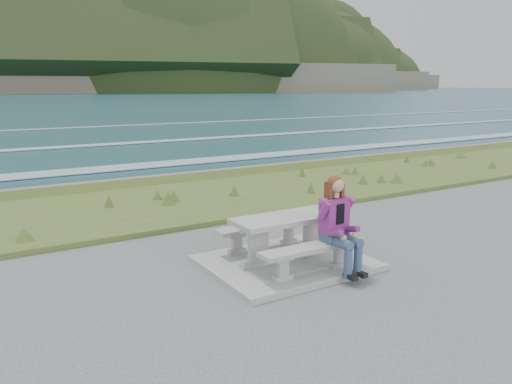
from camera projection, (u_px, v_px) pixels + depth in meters
concrete_slab at (286, 263)px, 8.27m from camera, size 2.60×2.10×0.10m
picnic_table at (286, 226)px, 8.14m from camera, size 1.80×0.75×0.75m
bench_landward at (312, 252)px, 7.61m from camera, size 1.80×0.35×0.45m
bench_seaward at (264, 229)px, 8.78m from camera, size 1.80×0.35×0.45m
grass_verge at (172, 205)px, 12.46m from camera, size 160.00×4.50×0.22m
shore_drop at (135, 186)px, 14.88m from camera, size 160.00×0.80×2.20m
ocean at (45, 165)px, 29.61m from camera, size 1600.00×1600.00×0.09m
headland_range at (206, 77)px, 435.76m from camera, size 729.83×363.95×182.14m
seated_woman at (341, 237)px, 7.67m from camera, size 0.46×0.77×1.48m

